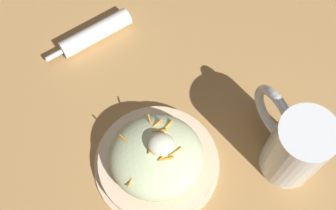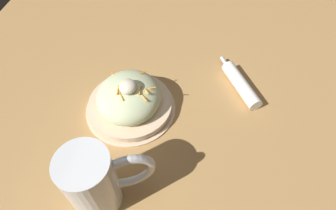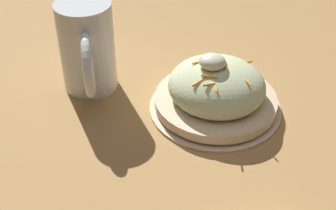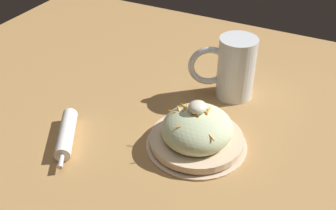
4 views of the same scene
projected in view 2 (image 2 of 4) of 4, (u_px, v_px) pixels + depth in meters
The scene contains 4 objects.
ground_plane at pixel (197, 107), 0.73m from camera, with size 1.43×1.43×0.00m, color #B2844C.
salad_plate at pixel (130, 100), 0.69m from camera, with size 0.23×0.23×0.11m.
beer_mug at pixel (94, 183), 0.52m from camera, with size 0.11×0.16×0.16m.
napkin_roll at pixel (241, 84), 0.75m from camera, with size 0.17×0.12×0.04m.
Camera 2 is at (0.44, 0.01, 0.58)m, focal length 30.36 mm.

